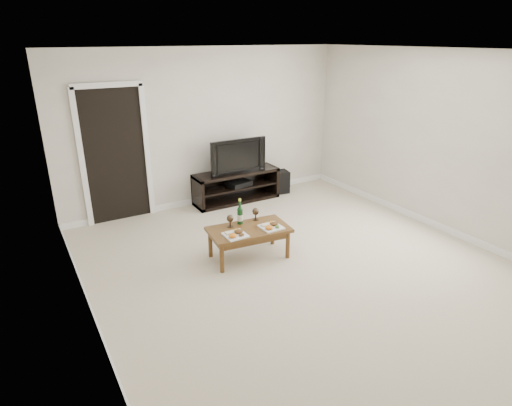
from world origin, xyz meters
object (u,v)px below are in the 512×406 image
(media_console, at_px, (236,186))
(coffee_table, at_px, (249,243))
(subwoofer, at_px, (280,182))
(television, at_px, (236,155))

(media_console, xyz_separation_m, coffee_table, (-0.84, -1.92, -0.07))
(media_console, height_order, subwoofer, media_console)
(coffee_table, bearing_deg, television, 66.46)
(media_console, bearing_deg, coffee_table, -113.54)
(subwoofer, bearing_deg, coffee_table, -123.50)
(coffee_table, bearing_deg, subwoofer, 47.34)
(television, height_order, subwoofer, television)
(television, relative_size, subwoofer, 2.48)
(media_console, distance_m, subwoofer, 0.93)
(subwoofer, distance_m, coffee_table, 2.60)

